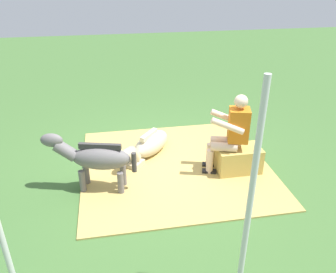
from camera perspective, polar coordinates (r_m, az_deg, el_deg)
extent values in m
plane|color=#426B33|center=(5.60, -1.58, -5.05)|extent=(24.00, 24.00, 0.00)
cube|color=tan|center=(5.60, 1.27, -4.94)|extent=(3.01, 2.89, 0.02)
cube|color=tan|center=(5.49, 11.72, -3.85)|extent=(0.69, 0.41, 0.42)
cylinder|color=beige|center=(5.22, 9.42, -1.73)|extent=(0.42, 0.24, 0.14)
cylinder|color=beige|center=(5.35, 7.05, -4.29)|extent=(0.11, 0.11, 0.42)
cube|color=black|center=(5.45, 6.94, -5.92)|extent=(0.24, 0.16, 0.06)
cylinder|color=beige|center=(5.40, 9.31, -0.71)|extent=(0.42, 0.24, 0.14)
cylinder|color=beige|center=(5.52, 7.02, -3.21)|extent=(0.11, 0.11, 0.42)
cube|color=black|center=(5.62, 6.92, -4.82)|extent=(0.24, 0.16, 0.06)
cube|color=orange|center=(5.18, 11.84, 1.91)|extent=(0.36, 0.35, 0.52)
cylinder|color=beige|center=(5.00, 10.00, 1.74)|extent=(0.51, 0.22, 0.26)
cylinder|color=beige|center=(5.29, 9.80, 3.22)|extent=(0.51, 0.22, 0.26)
sphere|color=beige|center=(5.04, 12.24, 5.82)|extent=(0.20, 0.20, 0.20)
ellipsoid|color=slate|center=(4.89, -11.22, -3.58)|extent=(0.89, 0.52, 0.34)
cylinder|color=slate|center=(5.08, -14.23, -7.38)|extent=(0.09, 0.09, 0.36)
cylinder|color=slate|center=(5.23, -13.59, -6.15)|extent=(0.09, 0.09, 0.36)
cylinder|color=slate|center=(4.94, -7.98, -7.81)|extent=(0.09, 0.09, 0.36)
cylinder|color=slate|center=(5.10, -7.53, -6.53)|extent=(0.09, 0.09, 0.36)
cylinder|color=slate|center=(5.00, -16.87, -2.30)|extent=(0.40, 0.26, 0.33)
ellipsoid|color=slate|center=(4.99, -19.05, -0.60)|extent=(0.35, 0.23, 0.20)
cube|color=#3A3838|center=(4.80, -11.42, -1.63)|extent=(0.60, 0.21, 0.08)
cylinder|color=#3A3838|center=(4.82, -5.75, -4.36)|extent=(0.07, 0.07, 0.30)
ellipsoid|color=beige|center=(5.92, -2.81, -1.16)|extent=(0.87, 0.94, 0.36)
cube|color=beige|center=(5.60, -5.67, -4.62)|extent=(0.36, 0.37, 0.10)
cylinder|color=beige|center=(5.49, -5.88, -3.03)|extent=(0.32, 0.33, 0.30)
ellipsoid|color=beige|center=(5.32, -7.01, -3.13)|extent=(0.31, 0.33, 0.20)
cube|color=beige|center=(5.77, -3.27, 0.26)|extent=(0.34, 0.39, 0.08)
cylinder|color=#268C3F|center=(6.06, 13.90, -2.12)|extent=(0.07, 0.07, 0.21)
cone|color=#268C3F|center=(6.00, 14.04, -1.01)|extent=(0.06, 0.06, 0.06)
cylinder|color=silver|center=(3.18, 13.85, -9.56)|extent=(0.06, 0.06, 2.25)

